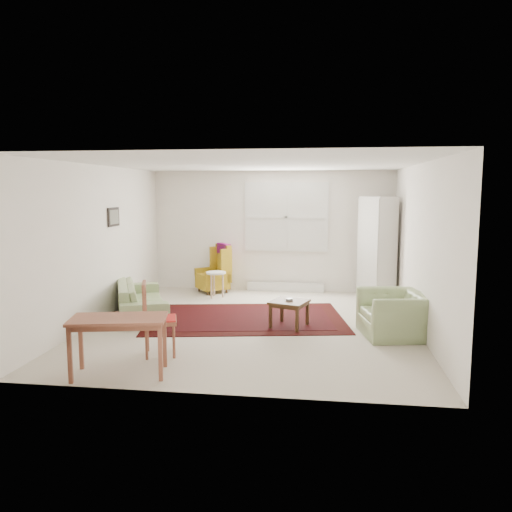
# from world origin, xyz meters

# --- Properties ---
(room) EXTENTS (5.04, 5.54, 2.51)m
(room) POSITION_xyz_m (0.02, 0.21, 1.26)
(room) COLOR beige
(room) RESTS_ON ground
(rug) EXTENTS (3.49, 2.56, 0.03)m
(rug) POSITION_xyz_m (-0.18, 0.34, 0.02)
(rug) COLOR black
(rug) RESTS_ON ground
(sofa) EXTENTS (1.46, 2.04, 0.77)m
(sofa) POSITION_xyz_m (-1.97, 0.33, 0.38)
(sofa) COLOR #8DA16B
(sofa) RESTS_ON ground
(armchair) EXTENTS (1.04, 1.14, 0.77)m
(armchair) POSITION_xyz_m (2.10, -0.34, 0.39)
(armchair) COLOR #8DA16B
(armchair) RESTS_ON ground
(wingback_chair) EXTENTS (0.84, 0.84, 1.01)m
(wingback_chair) POSITION_xyz_m (-1.19, 2.35, 0.50)
(wingback_chair) COLOR #B08D1B
(wingback_chair) RESTS_ON ground
(coffee_table) EXTENTS (0.66, 0.66, 0.42)m
(coffee_table) POSITION_xyz_m (0.57, -0.10, 0.21)
(coffee_table) COLOR #3D2512
(coffee_table) RESTS_ON ground
(stool) EXTENTS (0.38, 0.38, 0.52)m
(stool) POSITION_xyz_m (-1.01, 1.88, 0.26)
(stool) COLOR white
(stool) RESTS_ON ground
(cabinet) EXTENTS (0.71, 0.89, 1.98)m
(cabinet) POSITION_xyz_m (2.10, 2.18, 0.99)
(cabinet) COLOR silver
(cabinet) RESTS_ON ground
(desk) EXTENTS (1.15, 0.74, 0.68)m
(desk) POSITION_xyz_m (-1.21, -2.35, 0.34)
(desk) COLOR #97563D
(desk) RESTS_ON ground
(desk_chair) EXTENTS (0.52, 0.52, 0.95)m
(desk_chair) POSITION_xyz_m (-0.98, -1.61, 0.48)
(desk_chair) COLOR #97563D
(desk_chair) RESTS_ON ground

